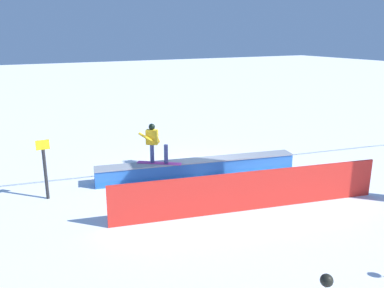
% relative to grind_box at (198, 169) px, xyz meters
% --- Properties ---
extents(ground_plane, '(120.00, 120.00, 0.00)m').
position_rel_grind_box_xyz_m(ground_plane, '(0.00, 0.00, -0.28)').
color(ground_plane, white).
extents(grind_box, '(7.26, 2.12, 0.62)m').
position_rel_grind_box_xyz_m(grind_box, '(0.00, 0.00, 0.00)').
color(grind_box, blue).
rests_on(grind_box, ground_plane).
extents(snowboarder, '(1.42, 1.15, 1.41)m').
position_rel_grind_box_xyz_m(snowboarder, '(1.51, -0.38, 1.10)').
color(snowboarder, '#B23296').
rests_on(snowboarder, grind_box).
extents(safety_fence, '(8.05, 1.74, 1.19)m').
position_rel_grind_box_xyz_m(safety_fence, '(0.00, 3.21, 0.31)').
color(safety_fence, red).
rests_on(safety_fence, ground_plane).
extents(trail_marker, '(0.40, 0.10, 1.90)m').
position_rel_grind_box_xyz_m(trail_marker, '(5.13, -0.41, 0.74)').
color(trail_marker, '#262628').
rests_on(trail_marker, ground_plane).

